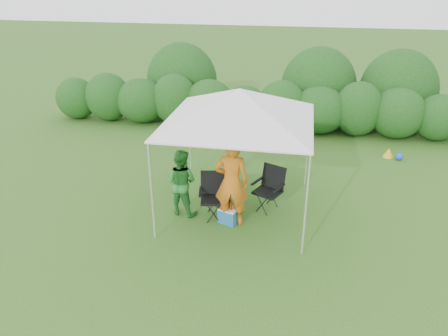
% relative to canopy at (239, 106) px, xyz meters
% --- Properties ---
extents(ground, '(70.00, 70.00, 0.00)m').
position_rel_canopy_xyz_m(ground, '(0.00, -0.50, -2.46)').
color(ground, '#38641F').
extents(hedge, '(15.17, 1.53, 1.80)m').
position_rel_canopy_xyz_m(hedge, '(0.04, 5.50, -1.64)').
color(hedge, '#1D4D18').
rests_on(hedge, ground).
extents(canopy, '(3.10, 3.10, 2.83)m').
position_rel_canopy_xyz_m(canopy, '(0.00, 0.00, 0.00)').
color(canopy, silver).
rests_on(canopy, ground).
extents(chair_right, '(0.78, 0.76, 1.02)m').
position_rel_canopy_xyz_m(chair_right, '(0.71, 0.17, -1.89)').
color(chair_right, black).
rests_on(chair_right, ground).
extents(chair_left, '(0.71, 0.66, 1.02)m').
position_rel_canopy_xyz_m(chair_left, '(-0.48, -0.39, -1.88)').
color(chair_left, black).
rests_on(chair_left, ground).
extents(man, '(0.75, 0.52, 1.98)m').
position_rel_canopy_xyz_m(man, '(-0.05, -0.65, -1.47)').
color(man, '#CD6317').
rests_on(man, ground).
extents(woman, '(0.86, 0.73, 1.53)m').
position_rel_canopy_xyz_m(woman, '(-1.21, -0.41, -1.70)').
color(woman, '#27782B').
rests_on(woman, ground).
extents(cooler, '(0.50, 0.43, 0.35)m').
position_rel_canopy_xyz_m(cooler, '(-0.11, -0.64, -2.28)').
color(cooler, '#2364A1').
rests_on(cooler, ground).
extents(bottle, '(0.06, 0.06, 0.24)m').
position_rel_canopy_xyz_m(bottle, '(-0.05, -0.68, -1.99)').
color(bottle, '#592D0C').
rests_on(bottle, cooler).
extents(lawn_toy, '(0.54, 0.45, 0.27)m').
position_rel_canopy_xyz_m(lawn_toy, '(3.96, 3.74, -2.34)').
color(lawn_toy, gold).
rests_on(lawn_toy, ground).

